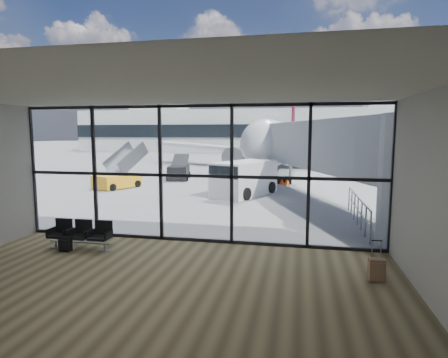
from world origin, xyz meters
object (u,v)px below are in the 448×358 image
(backpack, at_px, (65,244))
(suitcase, at_px, (377,270))
(service_van, at_px, (244,178))
(mobile_stairs, at_px, (118,179))
(airliner, at_px, (284,141))
(seating_row, at_px, (81,233))
(belt_loader, at_px, (179,171))

(backpack, height_order, suitcase, suitcase)
(backpack, relative_size, suitcase, 0.51)
(service_van, bearing_deg, backpack, -85.62)
(backpack, distance_m, suitcase, 8.83)
(mobile_stairs, bearing_deg, airliner, 85.40)
(seating_row, bearing_deg, mobile_stairs, 111.93)
(belt_loader, xyz_separation_m, mobile_stairs, (-2.48, -5.23, -0.05))
(suitcase, relative_size, airliner, 0.03)
(airliner, bearing_deg, belt_loader, -116.65)
(airliner, relative_size, mobile_stairs, 9.43)
(seating_row, height_order, service_van, service_van)
(seating_row, relative_size, backpack, 3.94)
(backpack, relative_size, airliner, 0.01)
(seating_row, xyz_separation_m, backpack, (-0.31, -0.39, -0.25))
(airliner, bearing_deg, suitcase, -81.18)
(seating_row, relative_size, mobile_stairs, 0.54)
(suitcase, distance_m, belt_loader, 21.65)
(backpack, distance_m, mobile_stairs, 13.62)
(backpack, height_order, airliner, airliner)
(seating_row, relative_size, suitcase, 2.01)
(backpack, xyz_separation_m, suitcase, (8.81, -0.59, 0.06))
(service_van, bearing_deg, seating_row, -84.76)
(airliner, height_order, service_van, airliner)
(belt_loader, relative_size, mobile_stairs, 1.13)
(backpack, xyz_separation_m, service_van, (3.77, 11.42, 0.76))
(suitcase, relative_size, belt_loader, 0.24)
(backpack, bearing_deg, belt_loader, 101.83)
(seating_row, height_order, suitcase, suitcase)
(seating_row, distance_m, suitcase, 8.56)
(airliner, height_order, belt_loader, airliner)
(backpack, bearing_deg, seating_row, 55.80)
(seating_row, xyz_separation_m, service_van, (3.46, 11.03, 0.51))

